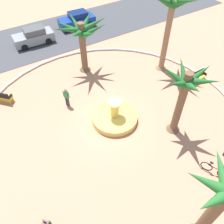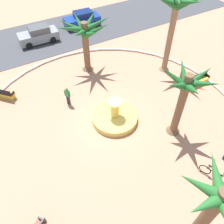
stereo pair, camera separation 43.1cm
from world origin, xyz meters
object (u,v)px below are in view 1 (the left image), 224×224
(palm_tree_near_fountain, at_px, (172,9))
(parked_car_second, at_px, (77,20))
(palm_tree_far_side, at_px, (82,35))
(bench_southeast, at_px, (2,97))
(person_cyclist_photo, at_px, (66,96))
(fountain, at_px, (115,117))
(palm_tree_mid_plaza, at_px, (219,204))
(palm_tree_by_curb, at_px, (185,91))
(parked_car_leftmost, at_px, (34,36))
(bench_southwest, at_px, (197,79))
(bicycle_red_frame, at_px, (215,170))

(palm_tree_near_fountain, height_order, parked_car_second, palm_tree_near_fountain)
(parked_car_second, bearing_deg, palm_tree_far_side, -111.43)
(palm_tree_far_side, xyz_separation_m, bench_southeast, (-7.38, -0.22, -3.08))
(person_cyclist_photo, bearing_deg, fountain, -54.32)
(palm_tree_mid_plaza, distance_m, parked_car_second, 23.70)
(palm_tree_by_curb, distance_m, person_cyclist_photo, 8.53)
(fountain, height_order, palm_tree_far_side, palm_tree_far_side)
(fountain, relative_size, palm_tree_far_side, 0.70)
(person_cyclist_photo, distance_m, parked_car_second, 12.87)
(palm_tree_far_side, bearing_deg, parked_car_leftmost, 108.82)
(parked_car_leftmost, bearing_deg, parked_car_second, 10.27)
(palm_tree_mid_plaza, bearing_deg, bench_southwest, 43.72)
(palm_tree_mid_plaza, height_order, person_cyclist_photo, palm_tree_mid_plaza)
(palm_tree_near_fountain, bearing_deg, palm_tree_far_side, 150.19)
(bench_southwest, bearing_deg, palm_tree_near_fountain, 112.60)
(parked_car_second, bearing_deg, bicycle_red_frame, -93.58)
(bench_southeast, distance_m, bench_southwest, 16.01)
(bench_southwest, distance_m, bicycle_red_frame, 8.78)
(fountain, height_order, parked_car_leftmost, fountain)
(palm_tree_near_fountain, relative_size, person_cyclist_photo, 4.26)
(bicycle_red_frame, bearing_deg, fountain, 111.81)
(palm_tree_far_side, bearing_deg, fountain, -98.59)
(palm_tree_by_curb, height_order, parked_car_leftmost, palm_tree_by_curb)
(fountain, xyz_separation_m, person_cyclist_photo, (-2.28, 3.17, 0.64))
(bench_southeast, height_order, parked_car_second, parked_car_second)
(fountain, distance_m, parked_car_leftmost, 13.47)
(palm_tree_near_fountain, distance_m, bench_southeast, 14.65)
(palm_tree_near_fountain, bearing_deg, bench_southeast, 166.47)
(palm_tree_by_curb, relative_size, parked_car_leftmost, 1.27)
(palm_tree_mid_plaza, relative_size, bicycle_red_frame, 3.43)
(person_cyclist_photo, bearing_deg, bench_southwest, -16.87)
(bench_southwest, distance_m, person_cyclist_photo, 11.07)
(palm_tree_by_curb, xyz_separation_m, person_cyclist_photo, (-5.30, 6.12, -2.69))
(bicycle_red_frame, distance_m, parked_car_second, 21.24)
(parked_car_second, bearing_deg, parked_car_leftmost, -169.73)
(palm_tree_mid_plaza, relative_size, parked_car_leftmost, 1.34)
(bench_southwest, bearing_deg, parked_car_leftmost, 125.68)
(palm_tree_near_fountain, height_order, palm_tree_far_side, palm_tree_near_fountain)
(bench_southwest, bearing_deg, palm_tree_far_side, 137.98)
(palm_tree_mid_plaza, xyz_separation_m, bench_southeast, (-5.69, 14.98, -3.46))
(bicycle_red_frame, height_order, parked_car_second, parked_car_second)
(parked_car_leftmost, bearing_deg, bench_southeast, -125.53)
(bicycle_red_frame, bearing_deg, parked_car_leftmost, 101.39)
(fountain, xyz_separation_m, palm_tree_far_side, (0.99, 6.55, 3.14))
(palm_tree_near_fountain, relative_size, bench_southwest, 4.39)
(palm_tree_mid_plaza, distance_m, bench_southeast, 16.39)
(parked_car_leftmost, relative_size, parked_car_second, 1.00)
(palm_tree_mid_plaza, relative_size, bench_southeast, 3.62)
(person_cyclist_photo, bearing_deg, palm_tree_by_curb, -49.12)
(bench_southeast, distance_m, parked_car_second, 13.19)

